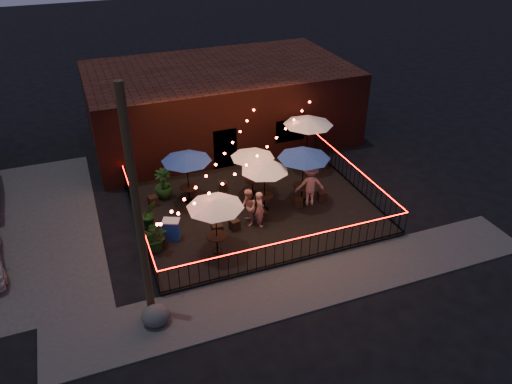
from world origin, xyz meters
TOP-DOWN VIEW (x-y plane):
  - ground at (0.00, 0.00)m, footprint 110.00×110.00m
  - patio at (0.00, 2.00)m, footprint 10.00×8.00m
  - sidewalk at (0.00, -3.25)m, footprint 18.00×2.50m
  - brick_building at (1.00, 9.99)m, footprint 14.00×8.00m
  - utility_pole at (-5.40, -2.60)m, footprint 0.26×0.26m
  - fence_front at (0.00, -2.00)m, footprint 10.00×0.04m
  - fence_left at (-5.00, 2.00)m, footprint 0.04×8.00m
  - fence_right at (5.00, 2.00)m, footprint 0.04×8.00m
  - festoon_lights at (-1.01, 1.70)m, footprint 10.02×8.72m
  - cafe_table_0 at (-2.43, -0.38)m, footprint 2.82×2.82m
  - cafe_table_1 at (-2.52, 3.49)m, footprint 2.79×2.79m
  - cafe_table_2 at (0.37, 1.71)m, footprint 2.13×2.13m
  - cafe_table_3 at (0.36, 3.17)m, footprint 2.44×2.44m
  - cafe_table_4 at (2.18, 1.76)m, footprint 2.98×2.98m
  - cafe_table_5 at (3.80, 4.65)m, footprint 3.06×3.06m
  - bistro_chair_0 at (-4.39, 0.67)m, footprint 0.48×0.48m
  - bistro_chair_1 at (-2.12, 0.63)m, footprint 0.45×0.45m
  - bistro_chair_2 at (-4.10, 3.78)m, footprint 0.43×0.43m
  - bistro_chair_3 at (-2.36, 3.98)m, footprint 0.53×0.53m
  - bistro_chair_4 at (-1.33, 0.77)m, footprint 0.45×0.45m
  - bistro_chair_5 at (-0.02, 1.02)m, footprint 0.38×0.38m
  - bistro_chair_6 at (-0.83, 3.92)m, footprint 0.45×0.45m
  - bistro_chair_7 at (1.24, 4.25)m, footprint 0.42×0.42m
  - bistro_chair_8 at (1.88, 1.39)m, footprint 0.45×0.45m
  - bistro_chair_9 at (3.06, 1.50)m, footprint 0.41×0.41m
  - bistro_chair_10 at (2.31, 4.42)m, footprint 0.51×0.51m
  - bistro_chair_11 at (4.48, 4.22)m, footprint 0.43×0.43m
  - patron_a at (-0.26, 0.68)m, footprint 0.41×0.60m
  - patron_b at (-0.67, 0.92)m, footprint 0.71×0.86m
  - patron_c at (2.39, 1.43)m, footprint 1.40×0.98m
  - potted_shrub_a at (-4.60, 0.57)m, footprint 1.42×1.34m
  - potted_shrub_b at (-4.54, 2.16)m, footprint 0.75×0.64m
  - potted_shrub_c at (-3.50, 4.25)m, footprint 0.80×0.80m
  - cooler at (-3.86, 1.05)m, footprint 0.80×0.70m
  - boulder at (-5.35, -3.16)m, footprint 1.04×0.92m

SIDE VIEW (x-z plane):
  - ground at x=0.00m, z-range 0.00..0.00m
  - sidewalk at x=0.00m, z-range 0.00..0.05m
  - patio at x=0.00m, z-range 0.00..0.15m
  - bistro_chair_8 at x=1.88m, z-range 0.15..0.55m
  - boulder at x=-5.35m, z-range 0.00..0.72m
  - bistro_chair_5 at x=-0.02m, z-range 0.15..0.57m
  - bistro_chair_9 at x=3.06m, z-range 0.15..0.57m
  - bistro_chair_6 at x=-0.83m, z-range 0.15..0.58m
  - bistro_chair_4 at x=-1.33m, z-range 0.15..0.59m
  - bistro_chair_7 at x=1.24m, z-range 0.15..0.59m
  - bistro_chair_2 at x=-4.10m, z-range 0.15..0.59m
  - bistro_chair_0 at x=-4.39m, z-range 0.15..0.61m
  - bistro_chair_10 at x=2.31m, z-range 0.15..0.61m
  - bistro_chair_3 at x=-2.36m, z-range 0.15..0.64m
  - bistro_chair_11 at x=4.48m, z-range 0.15..0.64m
  - bistro_chair_1 at x=-2.12m, z-range 0.15..0.66m
  - cooler at x=-3.86m, z-range 0.16..1.03m
  - fence_front at x=0.00m, z-range 0.14..1.18m
  - fence_left at x=-5.00m, z-range 0.14..1.18m
  - fence_right at x=5.00m, z-range 0.14..1.18m
  - potted_shrub_a at x=-4.60m, z-range 0.15..1.40m
  - potted_shrub_b at x=-4.54m, z-range 0.15..1.41m
  - potted_shrub_c at x=-3.50m, z-range 0.15..1.55m
  - patron_a at x=-0.26m, z-range 0.15..1.74m
  - patron_b at x=-0.67m, z-range 0.15..1.78m
  - patron_c at x=2.39m, z-range 0.15..2.12m
  - brick_building at x=1.00m, z-range 0.00..4.00m
  - cafe_table_3 at x=0.36m, z-range 1.05..3.22m
  - cafe_table_2 at x=0.37m, z-range 1.08..3.33m
  - cafe_table_0 at x=-2.43m, z-range 1.13..3.50m
  - cafe_table_1 at x=-2.52m, z-range 1.15..3.55m
  - cafe_table_4 at x=2.18m, z-range 1.19..3.71m
  - festoon_lights at x=-1.01m, z-range 1.86..3.18m
  - cafe_table_5 at x=3.80m, z-range 1.25..3.92m
  - utility_pole at x=-5.40m, z-range 0.00..8.00m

